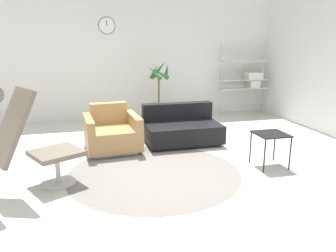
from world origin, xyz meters
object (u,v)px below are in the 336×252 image
(lounge_chair, at_px, (23,131))
(armchair_red, at_px, (112,134))
(potted_plant, at_px, (159,96))
(side_table, at_px, (271,137))
(shelf_unit, at_px, (248,78))
(couch_low, at_px, (181,129))

(lounge_chair, xyz_separation_m, armchair_red, (1.10, 1.38, -0.49))
(armchair_red, xyz_separation_m, potted_plant, (1.22, 1.85, 0.30))
(lounge_chair, relative_size, side_table, 2.70)
(potted_plant, xyz_separation_m, shelf_unit, (2.30, 0.22, 0.32))
(couch_low, distance_m, side_table, 1.71)
(armchair_red, xyz_separation_m, shelf_unit, (3.53, 2.07, 0.62))
(lounge_chair, relative_size, armchair_red, 1.44)
(lounge_chair, distance_m, potted_plant, 3.98)
(armchair_red, xyz_separation_m, couch_low, (1.24, 0.13, -0.03))
(armchair_red, bearing_deg, shelf_unit, -153.89)
(lounge_chair, height_order, armchair_red, lounge_chair)
(potted_plant, bearing_deg, couch_low, -89.45)
(shelf_unit, bearing_deg, couch_low, -139.63)
(lounge_chair, bearing_deg, side_table, 62.75)
(armchair_red, relative_size, potted_plant, 0.67)
(potted_plant, bearing_deg, lounge_chair, -125.75)
(lounge_chair, relative_size, couch_low, 1.02)
(couch_low, bearing_deg, potted_plant, -89.81)
(couch_low, relative_size, side_table, 2.64)
(armchair_red, height_order, side_table, armchair_red)
(armchair_red, xyz_separation_m, side_table, (2.14, -1.32, 0.16))
(armchair_red, height_order, potted_plant, potted_plant)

